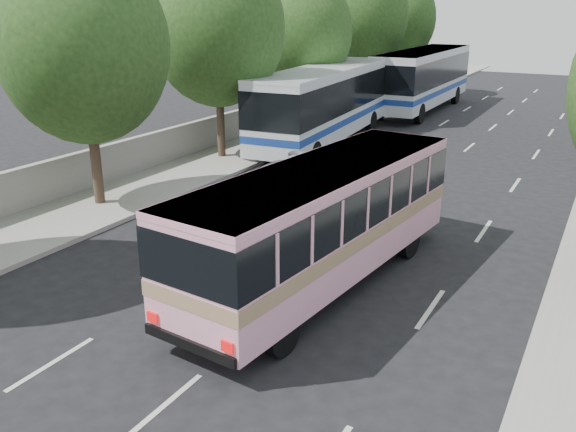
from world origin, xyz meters
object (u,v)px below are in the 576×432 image
Objects in this scene: white_pickup at (277,190)px; tour_coach_rear at (423,75)px; pink_taxi at (262,251)px; pink_bus at (323,213)px; tour_coach_front at (325,99)px.

white_pickup is 23.48m from tour_coach_rear.
white_pickup is (-2.23, 4.71, 0.11)m from pink_taxi.
pink_taxi is at bearing -163.01° from pink_bus.
white_pickup is at bearing 118.12° from pink_taxi.
tour_coach_rear is (1.26, 12.71, 0.06)m from tour_coach_front.
white_pickup is at bearing -85.53° from tour_coach_rear.
white_pickup is at bearing 137.24° from pink_bus.
tour_coach_rear is at bearing 101.33° from pink_taxi.
pink_bus is at bearing 13.69° from pink_taxi.
tour_coach_rear reaches higher than pink_bus.
tour_coach_front is at bearing 121.31° from pink_bus.
tour_coach_rear is (-4.20, 28.06, 1.70)m from pink_taxi.
tour_coach_front is (-3.23, 10.63, 1.54)m from white_pickup.
tour_coach_rear reaches higher than white_pickup.
white_pickup is 0.42× the size of tour_coach_front.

